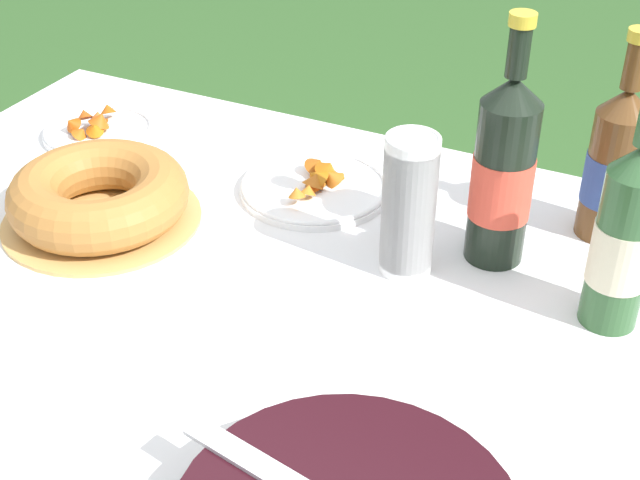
% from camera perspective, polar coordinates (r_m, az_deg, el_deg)
% --- Properties ---
extents(garden_table, '(1.52, 1.05, 0.69)m').
position_cam_1_polar(garden_table, '(1.17, -1.67, -7.83)').
color(garden_table, brown).
rests_on(garden_table, ground_plane).
extents(tablecloth, '(1.53, 1.06, 0.10)m').
position_cam_1_polar(tablecloth, '(1.14, -1.71, -5.88)').
color(tablecloth, white).
rests_on(tablecloth, garden_table).
extents(bundt_cake, '(0.29, 0.29, 0.08)m').
position_cam_1_polar(bundt_cake, '(1.34, -13.96, 2.71)').
color(bundt_cake, tan).
rests_on(bundt_cake, tablecloth).
extents(cup_stack, '(0.07, 0.07, 0.20)m').
position_cam_1_polar(cup_stack, '(1.17, 5.71, 2.16)').
color(cup_stack, white).
rests_on(cup_stack, tablecloth).
extents(cider_bottle_green, '(0.07, 0.07, 0.33)m').
position_cam_1_polar(cider_bottle_green, '(1.12, 18.91, 0.18)').
color(cider_bottle_green, '#2D562D').
rests_on(cider_bottle_green, tablecloth).
extents(cider_bottle_amber, '(0.08, 0.08, 0.31)m').
position_cam_1_polar(cider_bottle_amber, '(1.30, 18.33, 4.66)').
color(cider_bottle_amber, brown).
rests_on(cider_bottle_amber, tablecloth).
extents(juice_bottle_red, '(0.08, 0.08, 0.35)m').
position_cam_1_polar(juice_bottle_red, '(1.20, 11.64, 4.29)').
color(juice_bottle_red, black).
rests_on(juice_bottle_red, tablecloth).
extents(snack_plate_left, '(0.19, 0.19, 0.05)m').
position_cam_1_polar(snack_plate_left, '(1.61, -14.03, 6.92)').
color(snack_plate_left, white).
rests_on(snack_plate_left, tablecloth).
extents(snack_plate_far, '(0.24, 0.24, 0.06)m').
position_cam_1_polar(snack_plate_far, '(1.39, -0.27, 3.54)').
color(snack_plate_far, white).
rests_on(snack_plate_far, tablecloth).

